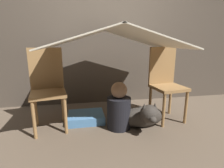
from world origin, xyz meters
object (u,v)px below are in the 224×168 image
chair_left (48,86)px  person_front (119,109)px  chair_right (166,81)px  dog (144,116)px

chair_left → person_front: size_ratio=1.68×
chair_right → dog: (-0.36, -0.25, -0.34)m
chair_left → dog: 1.15m
dog → person_front: bearing=164.4°
dog → chair_right: bearing=34.5°
chair_left → person_front: chair_left is taller
chair_left → dog: bearing=-22.9°
chair_right → person_front: size_ratio=1.68×
chair_left → chair_right: bearing=-9.8°
chair_right → person_front: chair_right is taller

